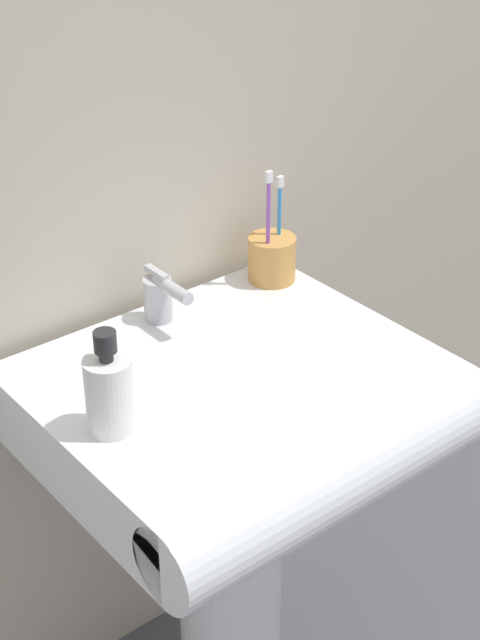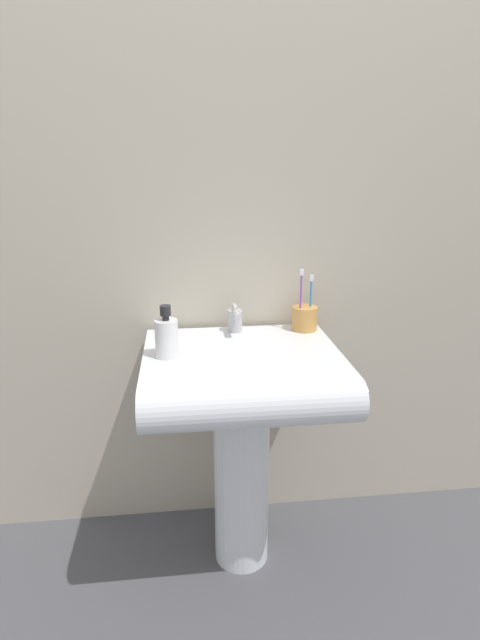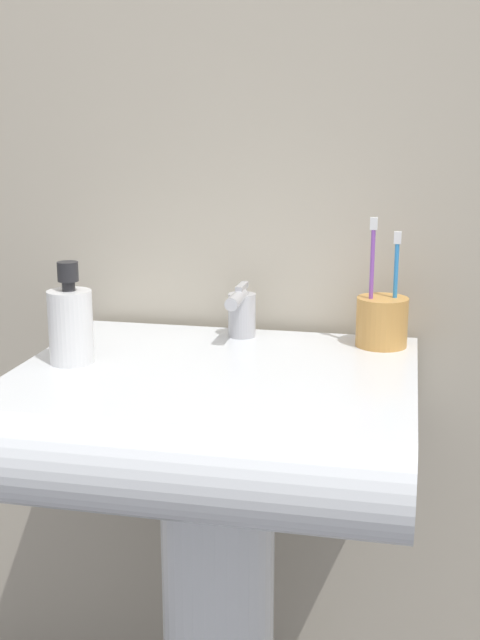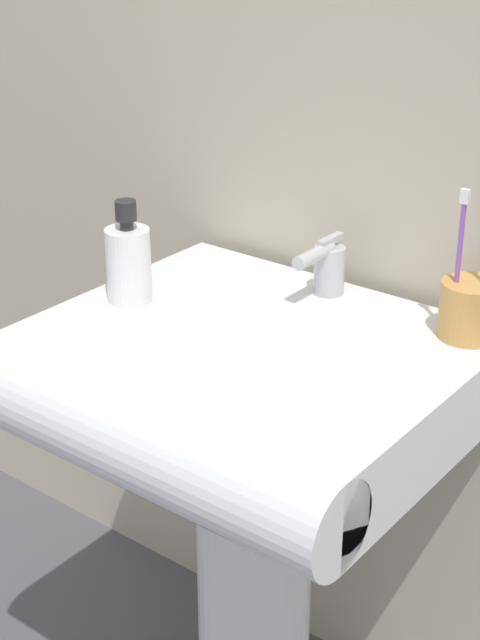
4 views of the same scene
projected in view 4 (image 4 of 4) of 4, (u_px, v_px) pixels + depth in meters
The scene contains 6 objects.
wall_back at pixel (376, 2), 1.42m from camera, with size 5.00×0.05×2.40m, color #B7AD99.
sink_pedestal at pixel (254, 584), 1.58m from camera, with size 0.18×0.18×0.65m, color white.
sink_basin at pixel (235, 386), 1.39m from camera, with size 0.60×0.54×0.12m.
faucet at pixel (325, 266), 1.51m from camera, with size 0.05×0.12×0.09m.
toothbrush_cup at pixel (470, 308), 1.37m from camera, with size 0.09×0.09×0.22m.
soap_bottle at pixel (128, 262), 1.48m from camera, with size 0.07×0.07×0.16m.
Camera 4 is at (0.75, -1.01, 1.38)m, focal length 55.00 mm.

